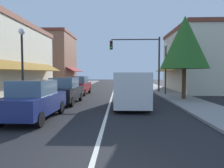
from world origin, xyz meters
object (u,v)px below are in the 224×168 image
(parked_car_third_left, at_px, (79,85))
(street_lamp_right_mid, at_px, (166,60))
(parked_car_second_left, at_px, (65,91))
(traffic_signal_mast_arm, at_px, (142,55))
(street_lamp_left_near, at_px, (22,55))
(tree_right_near, at_px, (185,43))
(parked_car_nearest_left, at_px, (34,100))
(van_in_lane, at_px, (130,88))

(parked_car_third_left, bearing_deg, street_lamp_right_mid, -0.83)
(parked_car_second_left, height_order, traffic_signal_mast_arm, traffic_signal_mast_arm)
(street_lamp_left_near, height_order, tree_right_near, tree_right_near)
(traffic_signal_mast_arm, distance_m, tree_right_near, 6.27)
(street_lamp_right_mid, bearing_deg, parked_car_third_left, 177.54)
(parked_car_nearest_left, relative_size, street_lamp_left_near, 0.90)
(tree_right_near, bearing_deg, parked_car_third_left, 157.31)
(parked_car_third_left, height_order, van_in_lane, van_in_lane)
(van_in_lane, distance_m, street_lamp_left_near, 6.56)
(traffic_signal_mast_arm, height_order, street_lamp_left_near, traffic_signal_mast_arm)
(parked_car_nearest_left, relative_size, traffic_signal_mast_arm, 0.71)
(parked_car_second_left, relative_size, traffic_signal_mast_arm, 0.71)
(street_lamp_right_mid, distance_m, tree_right_near, 3.59)
(parked_car_third_left, relative_size, tree_right_near, 0.65)
(parked_car_nearest_left, bearing_deg, van_in_lane, 39.43)
(van_in_lane, relative_size, street_lamp_left_near, 1.13)
(parked_car_nearest_left, relative_size, tree_right_near, 0.65)
(parked_car_third_left, height_order, tree_right_near, tree_right_near)
(parked_car_third_left, distance_m, tree_right_near, 10.19)
(street_lamp_right_mid, bearing_deg, parked_car_nearest_left, -129.00)
(parked_car_third_left, bearing_deg, tree_right_near, -21.06)
(parked_car_third_left, bearing_deg, van_in_lane, -54.70)
(traffic_signal_mast_arm, distance_m, street_lamp_right_mid, 3.13)
(van_in_lane, xyz_separation_m, street_lamp_left_near, (-6.14, -1.25, 1.96))
(street_lamp_left_near, bearing_deg, parked_car_second_left, 54.14)
(street_lamp_right_mid, bearing_deg, street_lamp_left_near, -141.58)
(traffic_signal_mast_arm, bearing_deg, street_lamp_right_mid, -50.84)
(van_in_lane, height_order, street_lamp_left_near, street_lamp_left_near)
(traffic_signal_mast_arm, relative_size, street_lamp_left_near, 1.27)
(parked_car_second_left, height_order, parked_car_third_left, same)
(parked_car_nearest_left, relative_size, van_in_lane, 0.80)
(parked_car_nearest_left, xyz_separation_m, parked_car_third_left, (-0.04, 10.41, 0.00))
(parked_car_nearest_left, height_order, traffic_signal_mast_arm, traffic_signal_mast_arm)
(parked_car_nearest_left, bearing_deg, street_lamp_right_mid, 52.19)
(parked_car_second_left, distance_m, traffic_signal_mast_arm, 10.28)
(van_in_lane, distance_m, street_lamp_right_mid, 7.72)
(street_lamp_right_mid, height_order, tree_right_near, tree_right_near)
(street_lamp_right_mid, bearing_deg, van_in_lane, -119.14)
(parked_car_second_left, height_order, street_lamp_right_mid, street_lamp_right_mid)
(parked_car_third_left, xyz_separation_m, traffic_signal_mast_arm, (6.26, 2.01, 3.09))
(tree_right_near, bearing_deg, van_in_lane, -143.54)
(parked_car_nearest_left, xyz_separation_m, street_lamp_left_near, (-1.62, 2.32, 2.23))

